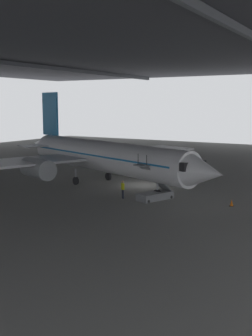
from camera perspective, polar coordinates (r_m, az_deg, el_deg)
ground_plane at (r=47.67m, az=2.54°, el=-2.31°), size 110.00×110.00×0.00m
hangar_structure at (r=55.18m, az=-10.57°, el=16.39°), size 121.00×99.00×17.25m
airplane_main at (r=47.32m, az=-3.33°, el=1.63°), size 32.15×32.36×10.59m
boarding_stairs at (r=40.33m, az=3.90°, el=-3.30°), size 4.25×2.68×4.48m
crew_worker_by_stairs at (r=40.67m, az=-0.44°, el=-2.77°), size 0.40×0.45×1.75m
traffic_cone_orange at (r=38.93m, az=14.15°, el=-4.63°), size 0.36×0.36×0.60m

